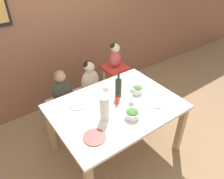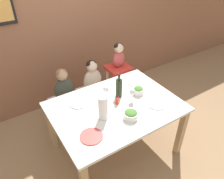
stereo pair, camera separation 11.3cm
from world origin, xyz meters
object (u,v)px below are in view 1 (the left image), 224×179
(wine_glass_far, at_px, (106,90))
(dinner_plate_front_right, at_px, (156,102))
(chair_far_left, at_px, (65,106))
(wine_glass_near, at_px, (132,92))
(paper_towel_roll, at_px, (105,108))
(salad_bowl_large, at_px, (132,114))
(dinner_plate_front_left, at_px, (95,137))
(dinner_plate_back_left, at_px, (78,104))
(chair_far_center, at_px, (91,95))
(salad_bowl_small, at_px, (137,90))
(dinner_plate_back_right, at_px, (134,82))
(person_baby_right, at_px, (115,54))
(wine_bottle, at_px, (118,87))
(person_child_center, at_px, (90,77))
(person_child_left, at_px, (61,87))
(chair_right_highchair, at_px, (115,76))

(wine_glass_far, distance_m, dinner_plate_front_right, 0.61)
(chair_far_left, distance_m, wine_glass_near, 1.08)
(paper_towel_roll, distance_m, salad_bowl_large, 0.30)
(dinner_plate_front_left, bearing_deg, paper_towel_roll, 35.77)
(dinner_plate_front_left, bearing_deg, chair_far_left, 82.79)
(dinner_plate_back_left, bearing_deg, chair_far_center, 47.63)
(salad_bowl_small, distance_m, dinner_plate_back_right, 0.25)
(paper_towel_roll, height_order, wine_glass_far, paper_towel_roll)
(dinner_plate_front_left, height_order, dinner_plate_back_right, same)
(person_baby_right, bearing_deg, chair_far_center, -179.82)
(wine_bottle, height_order, salad_bowl_small, wine_bottle)
(dinner_plate_front_left, bearing_deg, dinner_plate_back_right, 28.96)
(person_child_center, distance_m, salad_bowl_large, 1.03)
(wine_glass_near, bearing_deg, dinner_plate_back_right, 45.81)
(dinner_plate_back_right, bearing_deg, salad_bowl_small, -121.52)
(person_baby_right, distance_m, dinner_plate_front_left, 1.46)
(wine_bottle, xyz_separation_m, dinner_plate_front_right, (0.28, -0.36, -0.12))
(dinner_plate_back_right, bearing_deg, paper_towel_roll, -153.51)
(person_child_left, relative_size, dinner_plate_front_right, 2.17)
(person_baby_right, height_order, dinner_plate_back_right, person_baby_right)
(person_child_center, height_order, dinner_plate_back_left, person_child_center)
(salad_bowl_large, height_order, dinner_plate_front_right, salad_bowl_large)
(chair_right_highchair, bearing_deg, person_child_left, 179.94)
(salad_bowl_large, xyz_separation_m, dinner_plate_back_left, (-0.36, 0.53, -0.04))
(chair_far_left, bearing_deg, wine_bottle, -53.72)
(person_baby_right, relative_size, dinner_plate_front_left, 1.63)
(dinner_plate_back_right, bearing_deg, wine_glass_near, -134.19)
(person_baby_right, height_order, salad_bowl_large, person_baby_right)
(wine_bottle, height_order, wine_glass_far, wine_bottle)
(paper_towel_roll, bearing_deg, dinner_plate_front_left, -144.23)
(paper_towel_roll, distance_m, wine_glass_far, 0.34)
(dinner_plate_front_right, bearing_deg, person_child_left, 126.72)
(chair_right_highchair, height_order, person_child_center, person_child_center)
(paper_towel_roll, bearing_deg, chair_far_left, 96.92)
(salad_bowl_small, height_order, dinner_plate_front_left, salad_bowl_small)
(chair_far_center, height_order, paper_towel_roll, paper_towel_roll)
(wine_bottle, bearing_deg, person_child_center, 92.35)
(chair_right_highchair, bearing_deg, person_child_center, 179.88)
(person_baby_right, bearing_deg, dinner_plate_front_right, -98.13)
(chair_far_left, bearing_deg, wine_glass_near, -55.81)
(wine_glass_far, xyz_separation_m, salad_bowl_small, (0.38, -0.13, -0.08))
(person_child_center, height_order, wine_glass_near, person_child_center)
(chair_right_highchair, bearing_deg, chair_far_center, 180.00)
(salad_bowl_small, height_order, dinner_plate_back_left, salad_bowl_small)
(person_child_left, xyz_separation_m, wine_glass_far, (0.31, -0.58, 0.17))
(paper_towel_roll, height_order, dinner_plate_front_right, paper_towel_roll)
(person_child_center, height_order, dinner_plate_front_left, person_child_center)
(chair_far_center, distance_m, wine_glass_near, 0.94)
(dinner_plate_front_left, bearing_deg, person_child_left, 82.79)
(person_child_center, distance_m, wine_glass_near, 0.82)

